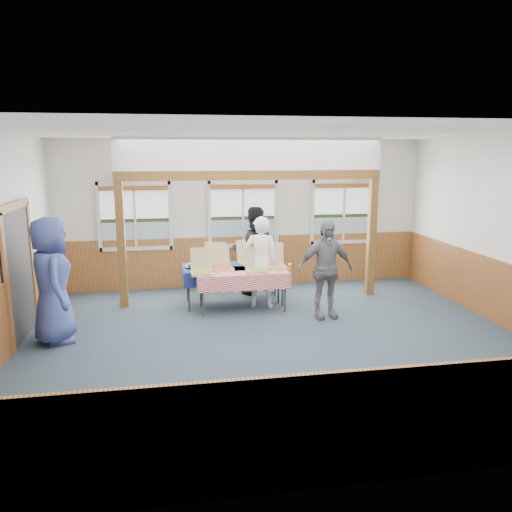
{
  "coord_description": "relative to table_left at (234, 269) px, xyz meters",
  "views": [
    {
      "loc": [
        -1.59,
        -7.25,
        2.94
      ],
      "look_at": [
        -0.14,
        1.0,
        1.18
      ],
      "focal_mm": 35.0,
      "sensor_mm": 36.0,
      "label": 1
    }
  ],
  "objects": [
    {
      "name": "floor",
      "position": [
        0.39,
        -2.11,
        -0.7
      ],
      "size": [
        8.0,
        8.0,
        0.0
      ],
      "primitive_type": "plane",
      "color": "#293643",
      "rests_on": "ground"
    },
    {
      "name": "ceiling",
      "position": [
        0.39,
        -2.11,
        2.5
      ],
      "size": [
        8.0,
        8.0,
        0.0
      ],
      "primitive_type": "plane",
      "rotation": [
        3.14,
        0.0,
        0.0
      ],
      "color": "white",
      "rests_on": "wall_back"
    },
    {
      "name": "wall_back",
      "position": [
        0.39,
        1.39,
        0.9
      ],
      "size": [
        8.0,
        0.0,
        8.0
      ],
      "primitive_type": "plane",
      "rotation": [
        1.57,
        0.0,
        0.0
      ],
      "color": "silver",
      "rests_on": "floor"
    },
    {
      "name": "wall_front",
      "position": [
        0.39,
        -5.61,
        0.9
      ],
      "size": [
        8.0,
        0.0,
        8.0
      ],
      "primitive_type": "plane",
      "rotation": [
        -1.57,
        0.0,
        0.0
      ],
      "color": "silver",
      "rests_on": "floor"
    },
    {
      "name": "wainscot_back",
      "position": [
        0.39,
        1.36,
        -0.15
      ],
      "size": [
        7.98,
        0.05,
        1.1
      ],
      "primitive_type": "cube",
      "color": "brown",
      "rests_on": "floor"
    },
    {
      "name": "wainscot_front",
      "position": [
        0.39,
        -5.59,
        -0.15
      ],
      "size": [
        7.98,
        0.05,
        1.1
      ],
      "primitive_type": "cube",
      "color": "brown",
      "rests_on": "floor"
    },
    {
      "name": "wainscot_left",
      "position": [
        -3.59,
        -2.11,
        -0.15
      ],
      "size": [
        0.05,
        6.98,
        1.1
      ],
      "primitive_type": "cube",
      "color": "brown",
      "rests_on": "floor"
    },
    {
      "name": "wainscot_right",
      "position": [
        4.36,
        -2.11,
        -0.15
      ],
      "size": [
        0.05,
        6.98,
        1.1
      ],
      "primitive_type": "cube",
      "color": "brown",
      "rests_on": "floor"
    },
    {
      "name": "cased_opening",
      "position": [
        -3.57,
        -1.21,
        0.35
      ],
      "size": [
        0.06,
        1.3,
        2.1
      ],
      "primitive_type": "cube",
      "color": "#2F2F2F",
      "rests_on": "wall_left"
    },
    {
      "name": "window_left",
      "position": [
        -1.91,
        1.34,
        0.98
      ],
      "size": [
        1.56,
        0.1,
        1.46
      ],
      "color": "silver",
      "rests_on": "wall_back"
    },
    {
      "name": "window_mid",
      "position": [
        0.39,
        1.34,
        0.98
      ],
      "size": [
        1.56,
        0.1,
        1.46
      ],
      "color": "silver",
      "rests_on": "wall_back"
    },
    {
      "name": "window_right",
      "position": [
        2.69,
        1.34,
        0.98
      ],
      "size": [
        1.56,
        0.1,
        1.46
      ],
      "color": "silver",
      "rests_on": "wall_back"
    },
    {
      "name": "post_left",
      "position": [
        -2.11,
        0.19,
        0.5
      ],
      "size": [
        0.15,
        0.15,
        2.4
      ],
      "primitive_type": "cube",
      "color": "#543912",
      "rests_on": "floor"
    },
    {
      "name": "post_right",
      "position": [
        2.89,
        0.19,
        0.5
      ],
      "size": [
        0.15,
        0.15,
        2.4
      ],
      "primitive_type": "cube",
      "color": "#543912",
      "rests_on": "floor"
    },
    {
      "name": "cross_beam",
      "position": [
        0.39,
        0.19,
        1.79
      ],
      "size": [
        5.15,
        0.18,
        0.18
      ],
      "primitive_type": "cube",
      "color": "#543912",
      "rests_on": "post_left"
    },
    {
      "name": "table_left",
      "position": [
        0.0,
        0.0,
        0.0
      ],
      "size": [
        2.1,
        1.25,
        0.76
      ],
      "rotation": [
        0.0,
        0.0,
        -0.2
      ],
      "color": "#2F2F2F",
      "rests_on": "floor"
    },
    {
      "name": "table_right",
      "position": [
        0.1,
        -0.41,
        -0.01
      ],
      "size": [
        1.74,
        0.84,
        0.76
      ],
      "rotation": [
        0.0,
        0.0,
        0.05
      ],
      "color": "#2F2F2F",
      "rests_on": "floor"
    },
    {
      "name": "pizza_box_a",
      "position": [
        -0.39,
        -0.11,
        0.12
      ],
      "size": [
        0.51,
        0.59,
        0.46
      ],
      "rotation": [
        0.0,
        0.0,
        -0.2
      ],
      "color": "#CDB488",
      "rests_on": "table_left"
    },
    {
      "name": "pizza_box_b",
      "position": [
        0.34,
        0.16,
        0.12
      ],
      "size": [
        0.5,
        0.57,
        0.44
      ],
      "rotation": [
        0.0,
        0.0,
        0.22
      ],
      "color": "#CDB488",
      "rests_on": "table_left"
    },
    {
      "name": "pizza_box_c",
      "position": [
        -0.65,
        -0.51,
        0.12
      ],
      "size": [
        0.4,
        0.49,
        0.44
      ],
      "rotation": [
        0.0,
        0.0,
        -0.01
      ],
      "color": "#CDB488",
      "rests_on": "table_right"
    },
    {
      "name": "pizza_box_d",
      "position": [
        -0.25,
        -0.22,
        0.12
      ],
      "size": [
        0.43,
        0.5,
        0.41
      ],
      "rotation": [
        0.0,
        0.0,
        0.12
      ],
      "color": "#CDB488",
      "rests_on": "table_right"
    },
    {
      "name": "pizza_box_e",
      "position": [
        0.35,
        -0.49,
        0.12
      ],
      "size": [
        0.44,
        0.51,
        0.42
      ],
      "rotation": [
        0.0,
        0.0,
        -0.1
      ],
      "color": "#CDB488",
      "rests_on": "table_right"
    },
    {
      "name": "pizza_box_f",
      "position": [
        0.75,
        -0.27,
        0.12
      ],
      "size": [
        0.43,
        0.51,
        0.44
      ],
      "rotation": [
        0.0,
        0.0,
        -0.05
      ],
      "color": "#CDB488",
      "rests_on": "table_right"
    },
    {
      "name": "veggie_tray",
      "position": [
        -0.75,
        -0.0,
        0.08
      ],
      "size": [
        0.39,
        0.39,
        0.09
      ],
      "color": "black",
      "rests_on": "table_left"
    },
    {
      "name": "drink_glass",
      "position": [
        0.95,
        -0.66,
        0.13
      ],
      "size": [
        0.07,
        0.07,
        0.15
      ],
      "primitive_type": "cylinder",
      "color": "#A2761B",
      "rests_on": "table_right"
    },
    {
      "name": "woman_white",
      "position": [
        0.48,
        -0.29,
        0.17
      ],
      "size": [
        0.74,
        0.59,
        1.76
      ],
      "primitive_type": "imported",
      "rotation": [
        0.0,
        0.0,
        2.84
      ],
      "color": "white",
      "rests_on": "floor"
    },
    {
      "name": "woman_black",
      "position": [
        0.49,
        0.63,
        0.21
      ],
      "size": [
        0.89,
        0.7,
        1.84
      ],
      "primitive_type": "imported",
      "rotation": [
        0.0,
        0.0,
        3.14
      ],
      "color": "black",
      "rests_on": "floor"
    },
    {
      "name": "man_blue",
      "position": [
        -3.02,
        -1.5,
        0.29
      ],
      "size": [
        0.9,
        1.11,
        1.98
      ],
      "primitive_type": "imported",
      "rotation": [
        0.0,
        0.0,
        1.88
      ],
      "color": "#38468D",
      "rests_on": "floor"
    },
    {
      "name": "person_grey",
      "position": [
        1.5,
        -1.09,
        0.18
      ],
      "size": [
        1.07,
        0.52,
        1.78
      ],
      "primitive_type": "imported",
      "rotation": [
        0.0,
        0.0,
        0.08
      ],
      "color": "slate",
      "rests_on": "floor"
    }
  ]
}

